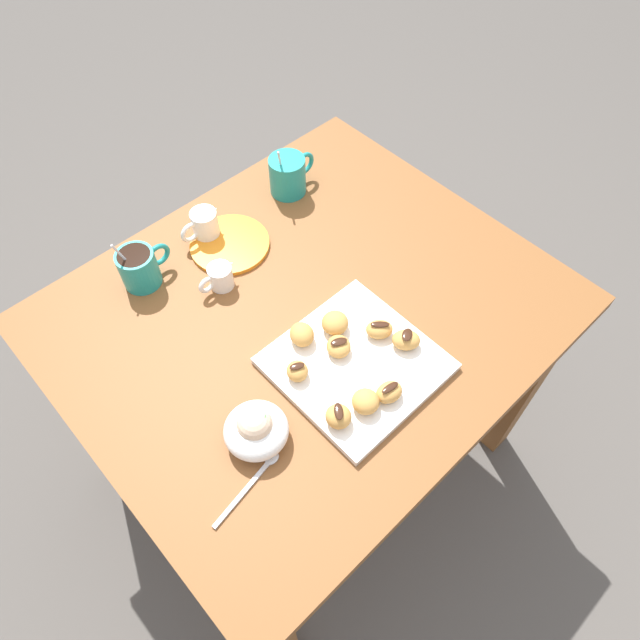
% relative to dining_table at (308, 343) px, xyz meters
% --- Properties ---
extents(ground_plane, '(8.00, 8.00, 0.00)m').
position_rel_dining_table_xyz_m(ground_plane, '(0.00, 0.00, -0.61)').
color(ground_plane, '#514C47').
extents(dining_table, '(1.00, 0.86, 0.74)m').
position_rel_dining_table_xyz_m(dining_table, '(0.00, 0.00, 0.00)').
color(dining_table, brown).
rests_on(dining_table, ground_plane).
extents(pastry_plate_square, '(0.29, 0.29, 0.02)m').
position_rel_dining_table_xyz_m(pastry_plate_square, '(-0.02, -0.17, 0.14)').
color(pastry_plate_square, white).
rests_on(pastry_plate_square, dining_table).
extents(coffee_mug_teal_left, '(0.12, 0.08, 0.13)m').
position_rel_dining_table_xyz_m(coffee_mug_teal_left, '(-0.21, 0.30, 0.18)').
color(coffee_mug_teal_left, teal).
rests_on(coffee_mug_teal_left, dining_table).
extents(coffee_mug_teal_right, '(0.13, 0.09, 0.14)m').
position_rel_dining_table_xyz_m(coffee_mug_teal_right, '(0.21, 0.30, 0.18)').
color(coffee_mug_teal_right, teal).
rests_on(coffee_mug_teal_right, dining_table).
extents(cream_pitcher_white, '(0.10, 0.06, 0.07)m').
position_rel_dining_table_xyz_m(cream_pitcher_white, '(-0.03, 0.31, 0.17)').
color(cream_pitcher_white, white).
rests_on(cream_pitcher_white, dining_table).
extents(ice_cream_bowl, '(0.12, 0.12, 0.09)m').
position_rel_dining_table_xyz_m(ice_cream_bowl, '(-0.26, -0.15, 0.17)').
color(ice_cream_bowl, white).
rests_on(ice_cream_bowl, dining_table).
extents(chocolate_sauce_pitcher, '(0.09, 0.05, 0.06)m').
position_rel_dining_table_xyz_m(chocolate_sauce_pitcher, '(-0.09, 0.17, 0.16)').
color(chocolate_sauce_pitcher, white).
rests_on(chocolate_sauce_pitcher, dining_table).
extents(saucer_orange_left, '(0.18, 0.18, 0.01)m').
position_rel_dining_table_xyz_m(saucer_orange_left, '(-0.01, 0.25, 0.14)').
color(saucer_orange_left, orange).
rests_on(saucer_orange_left, dining_table).
extents(loose_spoon_near_saucer, '(0.16, 0.04, 0.01)m').
position_rel_dining_table_xyz_m(loose_spoon_near_saucer, '(-0.32, -0.21, 0.14)').
color(loose_spoon_near_saucer, silver).
rests_on(loose_spoon_near_saucer, dining_table).
extents(beignet_0, '(0.07, 0.07, 0.03)m').
position_rel_dining_table_xyz_m(beignet_0, '(-0.03, -0.13, 0.16)').
color(beignet_0, '#D19347').
rests_on(beignet_0, pastry_plate_square).
extents(chocolate_drizzle_0, '(0.04, 0.03, 0.00)m').
position_rel_dining_table_xyz_m(chocolate_drizzle_0, '(-0.03, -0.13, 0.18)').
color(chocolate_drizzle_0, '#381E11').
rests_on(chocolate_drizzle_0, beignet_0).
extents(beignet_1, '(0.07, 0.07, 0.04)m').
position_rel_dining_table_xyz_m(beignet_1, '(-0.07, -0.06, 0.17)').
color(beignet_1, '#D19347').
rests_on(beignet_1, pastry_plate_square).
extents(beignet_2, '(0.07, 0.07, 0.04)m').
position_rel_dining_table_xyz_m(beignet_2, '(-0.00, -0.08, 0.17)').
color(beignet_2, '#D19347').
rests_on(beignet_2, pastry_plate_square).
extents(beignet_3, '(0.06, 0.06, 0.04)m').
position_rel_dining_table_xyz_m(beignet_3, '(-0.08, -0.25, 0.17)').
color(beignet_3, '#D19347').
rests_on(beignet_3, pastry_plate_square).
extents(beignet_4, '(0.07, 0.07, 0.03)m').
position_rel_dining_table_xyz_m(beignet_4, '(0.06, -0.15, 0.16)').
color(beignet_4, '#D19347').
rests_on(beignet_4, pastry_plate_square).
extents(chocolate_drizzle_4, '(0.04, 0.04, 0.00)m').
position_rel_dining_table_xyz_m(chocolate_drizzle_4, '(0.06, -0.15, 0.18)').
color(chocolate_drizzle_4, '#381E11').
rests_on(chocolate_drizzle_4, beignet_4).
extents(beignet_5, '(0.06, 0.05, 0.03)m').
position_rel_dining_table_xyz_m(beignet_5, '(-0.03, -0.26, 0.17)').
color(beignet_5, '#D19347').
rests_on(beignet_5, pastry_plate_square).
extents(chocolate_drizzle_5, '(0.04, 0.02, 0.00)m').
position_rel_dining_table_xyz_m(chocolate_drizzle_5, '(-0.03, -0.26, 0.18)').
color(chocolate_drizzle_5, '#381E11').
rests_on(chocolate_drizzle_5, beignet_5).
extents(beignet_6, '(0.07, 0.07, 0.03)m').
position_rel_dining_table_xyz_m(beignet_6, '(0.07, -0.21, 0.17)').
color(beignet_6, '#D19347').
rests_on(beignet_6, pastry_plate_square).
extents(chocolate_drizzle_6, '(0.04, 0.03, 0.00)m').
position_rel_dining_table_xyz_m(chocolate_drizzle_6, '(0.07, -0.21, 0.18)').
color(chocolate_drizzle_6, '#381E11').
rests_on(chocolate_drizzle_6, beignet_6).
extents(beignet_7, '(0.06, 0.06, 0.03)m').
position_rel_dining_table_xyz_m(beignet_7, '(-0.13, -0.11, 0.17)').
color(beignet_7, '#D19347').
rests_on(beignet_7, pastry_plate_square).
extents(chocolate_drizzle_7, '(0.03, 0.03, 0.00)m').
position_rel_dining_table_xyz_m(chocolate_drizzle_7, '(-0.13, -0.11, 0.18)').
color(chocolate_drizzle_7, '#381E11').
rests_on(chocolate_drizzle_7, beignet_7).
extents(beignet_8, '(0.05, 0.06, 0.04)m').
position_rel_dining_table_xyz_m(beignet_8, '(-0.14, -0.23, 0.17)').
color(beignet_8, '#D19347').
rests_on(beignet_8, pastry_plate_square).
extents(chocolate_drizzle_8, '(0.03, 0.04, 0.00)m').
position_rel_dining_table_xyz_m(chocolate_drizzle_8, '(-0.14, -0.23, 0.19)').
color(chocolate_drizzle_8, '#381E11').
rests_on(chocolate_drizzle_8, beignet_8).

